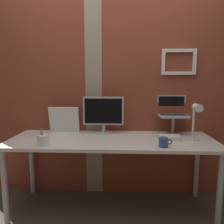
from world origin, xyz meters
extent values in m
plane|color=#4C4238|center=(0.00, 0.00, 0.00)|extent=(6.00, 6.00, 0.00)
cube|color=brown|center=(0.00, 0.49, 1.17)|extent=(3.25, 0.12, 2.34)
cube|color=gray|center=(-0.19, 0.43, 1.17)|extent=(0.19, 0.01, 2.34)
cube|color=white|center=(0.72, 0.41, 1.61)|extent=(0.36, 0.03, 0.04)
cube|color=white|center=(0.72, 0.41, 1.38)|extent=(0.36, 0.03, 0.04)
cube|color=white|center=(0.56, 0.41, 1.49)|extent=(0.04, 0.03, 0.20)
cube|color=white|center=(0.89, 0.41, 1.49)|extent=(0.04, 0.03, 0.20)
cube|color=silver|center=(0.02, 0.08, 0.72)|extent=(1.99, 0.70, 0.03)
cylinder|color=#B2B2B7|center=(-0.92, -0.21, 0.35)|extent=(0.05, 0.05, 0.70)
cylinder|color=#B2B2B7|center=(0.96, -0.21, 0.35)|extent=(0.05, 0.05, 0.70)
cylinder|color=#B2B2B7|center=(-0.92, 0.37, 0.35)|extent=(0.05, 0.05, 0.70)
cylinder|color=#B2B2B7|center=(0.96, 0.37, 0.35)|extent=(0.05, 0.05, 0.70)
cylinder|color=#ADB2B7|center=(-0.08, 0.31, 0.74)|extent=(0.18, 0.18, 0.01)
cylinder|color=#ADB2B7|center=(-0.08, 0.31, 0.78)|extent=(0.04, 0.04, 0.08)
cube|color=#ADB2B7|center=(-0.08, 0.31, 0.98)|extent=(0.43, 0.04, 0.30)
cube|color=black|center=(-0.08, 0.29, 0.98)|extent=(0.40, 0.00, 0.27)
cylinder|color=gray|center=(0.66, 0.31, 0.74)|extent=(0.14, 0.14, 0.01)
cylinder|color=gray|center=(0.66, 0.31, 0.83)|extent=(0.03, 0.03, 0.17)
cube|color=gray|center=(0.66, 0.31, 0.92)|extent=(0.28, 0.22, 0.01)
cube|color=#ADB2B7|center=(0.66, 0.31, 0.93)|extent=(0.31, 0.22, 0.01)
cube|color=#2D2D30|center=(0.66, 0.33, 0.94)|extent=(0.27, 0.13, 0.00)
cube|color=#ADB2B7|center=(0.66, 0.44, 1.04)|extent=(0.31, 0.03, 0.21)
cube|color=black|center=(0.66, 0.43, 1.04)|extent=(0.28, 0.03, 0.18)
cube|color=white|center=(-0.51, 0.34, 0.87)|extent=(0.33, 0.08, 0.28)
cylinder|color=white|center=(0.80, 0.08, 0.74)|extent=(0.12, 0.12, 0.02)
cylinder|color=white|center=(0.80, 0.08, 0.91)|extent=(0.02, 0.02, 0.32)
cylinder|color=white|center=(0.80, -0.01, 1.05)|extent=(0.07, 0.11, 0.07)
cylinder|color=white|center=(-0.57, -0.17, 0.78)|extent=(0.09, 0.09, 0.09)
cylinder|color=blue|center=(-0.57, -0.17, 0.81)|extent=(0.01, 0.01, 0.14)
cylinder|color=blue|center=(-0.59, -0.16, 0.81)|extent=(0.02, 0.02, 0.14)
cylinder|color=yellow|center=(-0.56, -0.19, 0.82)|extent=(0.03, 0.02, 0.15)
cylinder|color=red|center=(-0.57, -0.17, 0.81)|extent=(0.02, 0.01, 0.14)
cylinder|color=#2D4C8C|center=(0.47, -0.17, 0.77)|extent=(0.08, 0.08, 0.08)
torus|color=#2D4C8C|center=(0.53, -0.17, 0.78)|extent=(0.05, 0.01, 0.05)
cube|color=silver|center=(0.58, 0.08, 0.75)|extent=(0.22, 0.16, 0.04)
camera|label=1|loc=(0.12, -2.00, 1.29)|focal=35.07mm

